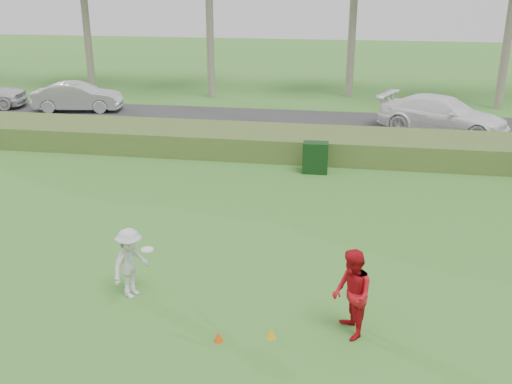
% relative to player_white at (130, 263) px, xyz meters
% --- Properties ---
extents(ground, '(120.00, 120.00, 0.00)m').
position_rel_player_white_xyz_m(ground, '(2.13, -0.57, -0.79)').
color(ground, '#327326').
rests_on(ground, ground).
extents(reed_strip, '(80.00, 3.00, 0.90)m').
position_rel_player_white_xyz_m(reed_strip, '(2.13, 11.43, -0.34)').
color(reed_strip, '#446026').
rests_on(reed_strip, ground).
extents(park_road, '(80.00, 6.00, 0.06)m').
position_rel_player_white_xyz_m(park_road, '(2.13, 16.43, -0.76)').
color(park_road, '#2D2D2D').
rests_on(park_road, ground).
extents(player_white, '(0.98, 1.16, 1.58)m').
position_rel_player_white_xyz_m(player_white, '(0.00, 0.00, 0.00)').
color(player_white, silver).
rests_on(player_white, ground).
extents(player_red, '(0.92, 1.04, 1.79)m').
position_rel_player_white_xyz_m(player_red, '(4.69, -0.67, 0.10)').
color(player_red, red).
rests_on(player_red, ground).
extents(cone_orange, '(0.19, 0.19, 0.20)m').
position_rel_player_white_xyz_m(cone_orange, '(2.24, -1.32, -0.69)').
color(cone_orange, '#DD4C0B').
rests_on(cone_orange, ground).
extents(cone_yellow, '(0.20, 0.20, 0.22)m').
position_rel_player_white_xyz_m(cone_yellow, '(3.21, -1.04, -0.68)').
color(cone_yellow, gold).
rests_on(cone_yellow, ground).
extents(utility_cabinet, '(0.91, 0.58, 1.11)m').
position_rel_player_white_xyz_m(utility_cabinet, '(3.26, 9.26, -0.23)').
color(utility_cabinet, black).
rests_on(utility_cabinet, ground).
extents(car_mid, '(4.71, 2.37, 1.48)m').
position_rel_player_white_xyz_m(car_mid, '(-9.74, 17.24, 0.01)').
color(car_mid, silver).
rests_on(car_mid, park_road).
extents(car_right, '(6.11, 4.41, 1.64)m').
position_rel_player_white_xyz_m(car_right, '(8.41, 15.62, 0.09)').
color(car_right, white).
rests_on(car_right, park_road).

